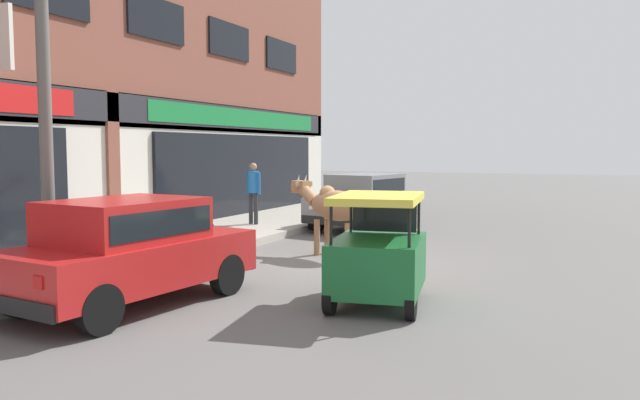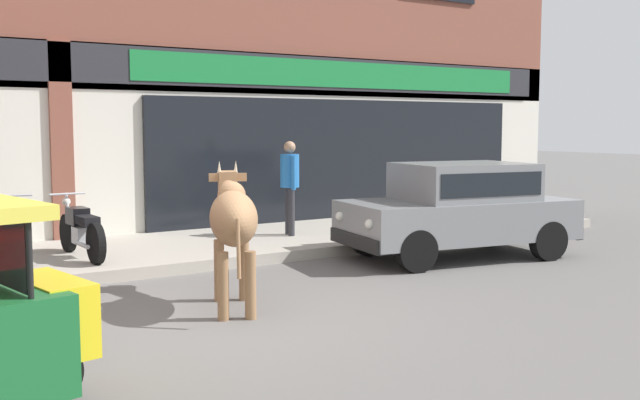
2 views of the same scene
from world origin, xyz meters
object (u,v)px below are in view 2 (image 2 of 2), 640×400
object	(u,v)px
motorcycle_0	(14,234)
motorcycle_1	(81,230)
cow	(233,218)
pedestrian	(290,178)
car_0	(460,205)

from	to	relation	value
motorcycle_0	motorcycle_1	size ratio (longest dim) A/B	0.99
cow	motorcycle_0	size ratio (longest dim) A/B	1.12
motorcycle_1	pedestrian	xyz separation A→B (m)	(3.59, 0.24, 0.60)
pedestrian	car_0	bearing A→B (deg)	-59.06
motorcycle_0	pedestrian	world-z (taller)	pedestrian
motorcycle_0	car_0	bearing A→B (deg)	-22.41
cow	car_0	bearing A→B (deg)	12.06
car_0	pedestrian	world-z (taller)	pedestrian
motorcycle_0	motorcycle_1	xyz separation A→B (m)	(0.86, -0.17, 0.00)
motorcycle_0	pedestrian	distance (m)	4.49
motorcycle_0	cow	bearing A→B (deg)	-64.21
motorcycle_0	motorcycle_1	world-z (taller)	same
cow	motorcycle_0	bearing A→B (deg)	115.79
cow	motorcycle_1	world-z (taller)	cow
car_0	motorcycle_1	world-z (taller)	car_0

